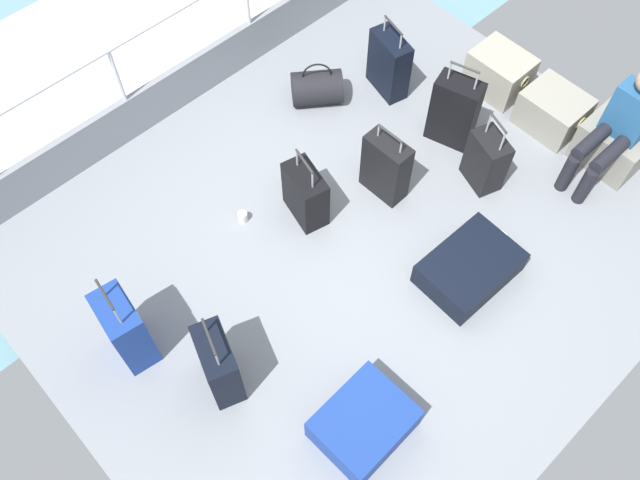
{
  "coord_description": "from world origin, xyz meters",
  "views": [
    {
      "loc": [
        1.89,
        -2.22,
        4.79
      ],
      "look_at": [
        -0.09,
        -0.36,
        0.25
      ],
      "focal_mm": 37.95,
      "sensor_mm": 36.0,
      "label": 1
    }
  ],
  "objects_px": {
    "suitcase_1": "(486,161)",
    "suitcase_4": "(219,364)",
    "cargo_crate_1": "(553,111)",
    "suitcase_7": "(470,268)",
    "cargo_crate_0": "(499,72)",
    "suitcase_2": "(386,167)",
    "suitcase_0": "(389,64)",
    "suitcase_3": "(306,194)",
    "duffel_bag": "(317,87)",
    "passenger_seated": "(619,126)",
    "paper_cup": "(243,217)",
    "suitcase_8": "(454,111)",
    "suitcase_5": "(126,329)",
    "suitcase_6": "(364,424)",
    "cargo_crate_2": "(614,144)"
  },
  "relations": [
    {
      "from": "suitcase_5",
      "to": "suitcase_3",
      "type": "bearing_deg",
      "value": 90.75
    },
    {
      "from": "suitcase_1",
      "to": "paper_cup",
      "type": "relative_size",
      "value": 7.52
    },
    {
      "from": "suitcase_2",
      "to": "cargo_crate_0",
      "type": "bearing_deg",
      "value": 93.28
    },
    {
      "from": "passenger_seated",
      "to": "suitcase_5",
      "type": "xyz_separation_m",
      "value": [
        -1.38,
        -3.91,
        -0.24
      ]
    },
    {
      "from": "duffel_bag",
      "to": "passenger_seated",
      "type": "bearing_deg",
      "value": 28.29
    },
    {
      "from": "suitcase_7",
      "to": "paper_cup",
      "type": "bearing_deg",
      "value": -149.11
    },
    {
      "from": "cargo_crate_1",
      "to": "suitcase_6",
      "type": "relative_size",
      "value": 0.88
    },
    {
      "from": "cargo_crate_0",
      "to": "suitcase_3",
      "type": "distance_m",
      "value": 2.28
    },
    {
      "from": "cargo_crate_2",
      "to": "suitcase_5",
      "type": "height_order",
      "value": "suitcase_5"
    },
    {
      "from": "cargo_crate_1",
      "to": "suitcase_8",
      "type": "xyz_separation_m",
      "value": [
        -0.53,
        -0.77,
        0.16
      ]
    },
    {
      "from": "passenger_seated",
      "to": "paper_cup",
      "type": "distance_m",
      "value": 3.15
    },
    {
      "from": "suitcase_1",
      "to": "suitcase_7",
      "type": "distance_m",
      "value": 0.98
    },
    {
      "from": "suitcase_3",
      "to": "cargo_crate_1",
      "type": "bearing_deg",
      "value": 70.43
    },
    {
      "from": "suitcase_1",
      "to": "duffel_bag",
      "type": "relative_size",
      "value": 1.35
    },
    {
      "from": "cargo_crate_1",
      "to": "cargo_crate_2",
      "type": "relative_size",
      "value": 0.98
    },
    {
      "from": "cargo_crate_0",
      "to": "suitcase_2",
      "type": "distance_m",
      "value": 1.64
    },
    {
      "from": "cargo_crate_0",
      "to": "suitcase_8",
      "type": "height_order",
      "value": "suitcase_8"
    },
    {
      "from": "cargo_crate_0",
      "to": "suitcase_7",
      "type": "bearing_deg",
      "value": -56.77
    },
    {
      "from": "suitcase_4",
      "to": "cargo_crate_0",
      "type": "bearing_deg",
      "value": 97.53
    },
    {
      "from": "suitcase_8",
      "to": "cargo_crate_1",
      "type": "bearing_deg",
      "value": 55.48
    },
    {
      "from": "cargo_crate_0",
      "to": "duffel_bag",
      "type": "distance_m",
      "value": 1.7
    },
    {
      "from": "suitcase_1",
      "to": "suitcase_4",
      "type": "height_order",
      "value": "suitcase_4"
    },
    {
      "from": "suitcase_3",
      "to": "duffel_bag",
      "type": "distance_m",
      "value": 1.28
    },
    {
      "from": "cargo_crate_0",
      "to": "cargo_crate_2",
      "type": "height_order",
      "value": "same"
    },
    {
      "from": "suitcase_3",
      "to": "suitcase_0",
      "type": "bearing_deg",
      "value": 109.04
    },
    {
      "from": "cargo_crate_1",
      "to": "suitcase_6",
      "type": "distance_m",
      "value": 3.33
    },
    {
      "from": "suitcase_4",
      "to": "suitcase_8",
      "type": "distance_m",
      "value": 2.96
    },
    {
      "from": "cargo_crate_1",
      "to": "suitcase_0",
      "type": "distance_m",
      "value": 1.53
    },
    {
      "from": "cargo_crate_2",
      "to": "suitcase_3",
      "type": "height_order",
      "value": "suitcase_3"
    },
    {
      "from": "suitcase_3",
      "to": "suitcase_8",
      "type": "xyz_separation_m",
      "value": [
        0.28,
        1.5,
        0.08
      ]
    },
    {
      "from": "paper_cup",
      "to": "suitcase_5",
      "type": "bearing_deg",
      "value": -76.2
    },
    {
      "from": "suitcase_8",
      "to": "suitcase_7",
      "type": "bearing_deg",
      "value": -42.59
    },
    {
      "from": "cargo_crate_0",
      "to": "suitcase_4",
      "type": "xyz_separation_m",
      "value": [
        0.49,
        -3.71,
        0.11
      ]
    },
    {
      "from": "cargo_crate_0",
      "to": "suitcase_0",
      "type": "distance_m",
      "value": 1.04
    },
    {
      "from": "suitcase_0",
      "to": "suitcase_4",
      "type": "bearing_deg",
      "value": -67.92
    },
    {
      "from": "suitcase_6",
      "to": "suitcase_7",
      "type": "relative_size",
      "value": 0.85
    },
    {
      "from": "suitcase_1",
      "to": "suitcase_7",
      "type": "bearing_deg",
      "value": -56.04
    },
    {
      "from": "cargo_crate_0",
      "to": "paper_cup",
      "type": "relative_size",
      "value": 5.65
    },
    {
      "from": "passenger_seated",
      "to": "suitcase_4",
      "type": "bearing_deg",
      "value": -101.51
    },
    {
      "from": "suitcase_4",
      "to": "duffel_bag",
      "type": "bearing_deg",
      "value": 123.01
    },
    {
      "from": "suitcase_2",
      "to": "suitcase_5",
      "type": "bearing_deg",
      "value": -96.04
    },
    {
      "from": "suitcase_8",
      "to": "cargo_crate_2",
      "type": "bearing_deg",
      "value": 36.65
    },
    {
      "from": "suitcase_1",
      "to": "suitcase_8",
      "type": "relative_size",
      "value": 0.87
    },
    {
      "from": "suitcase_3",
      "to": "suitcase_6",
      "type": "distance_m",
      "value": 1.89
    },
    {
      "from": "suitcase_4",
      "to": "suitcase_6",
      "type": "xyz_separation_m",
      "value": [
        0.95,
        0.48,
        -0.17
      ]
    },
    {
      "from": "cargo_crate_1",
      "to": "suitcase_7",
      "type": "xyz_separation_m",
      "value": [
        0.52,
        -1.74,
        -0.07
      ]
    },
    {
      "from": "suitcase_1",
      "to": "suitcase_3",
      "type": "bearing_deg",
      "value": -120.47
    },
    {
      "from": "cargo_crate_1",
      "to": "suitcase_1",
      "type": "bearing_deg",
      "value": -91.32
    },
    {
      "from": "suitcase_7",
      "to": "suitcase_8",
      "type": "bearing_deg",
      "value": 137.41
    },
    {
      "from": "suitcase_6",
      "to": "duffel_bag",
      "type": "relative_size",
      "value": 1.17
    }
  ]
}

